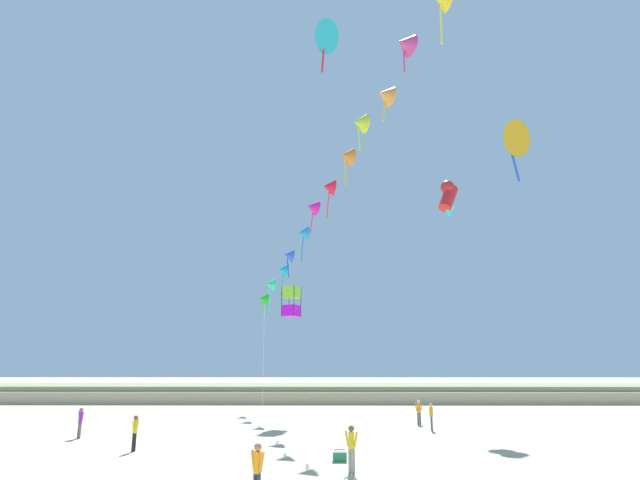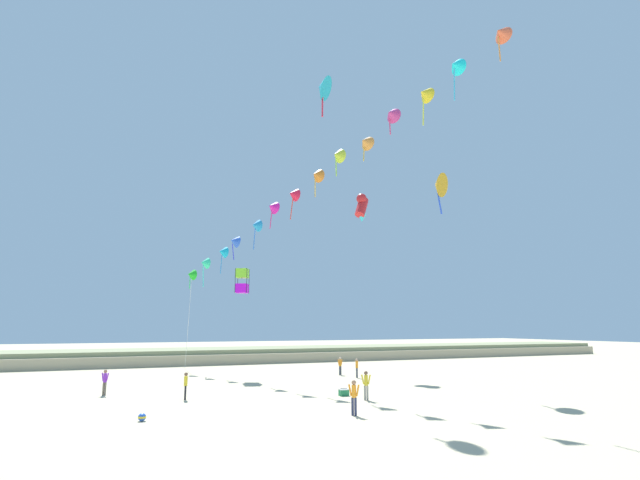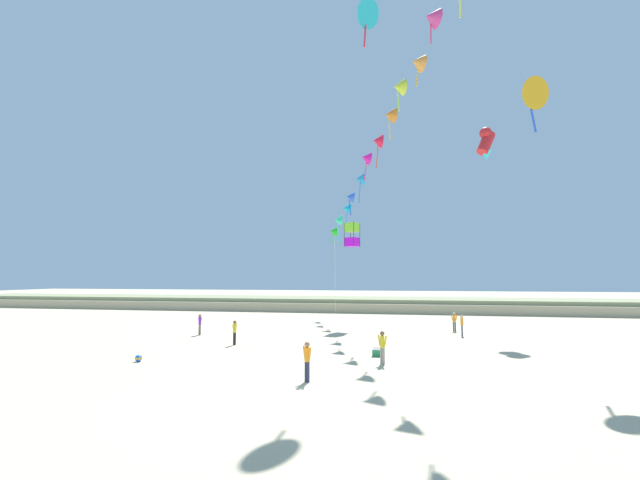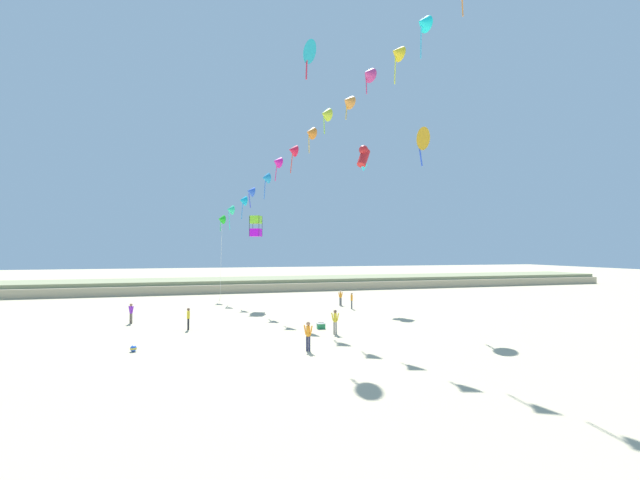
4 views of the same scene
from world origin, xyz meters
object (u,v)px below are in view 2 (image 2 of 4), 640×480
Objects in this scene: person_far_center at (357,367)px; large_kite_outer_drift at (322,88)px; large_kite_low_lead at (362,206)px; person_far_left at (354,395)px; beach_ball at (142,417)px; person_mid_center at (186,384)px; large_kite_mid_trail at (439,185)px; beach_cooler at (344,392)px; person_far_right at (366,383)px; person_near_left at (105,380)px; person_near_right at (340,365)px; large_kite_high_solo at (242,281)px.

person_far_center is 22.60m from large_kite_outer_drift.
person_far_center is 0.55× the size of large_kite_low_lead.
beach_ball is at bearing 165.16° from person_far_left.
large_kite_mid_trail is at bearing -2.15° from person_mid_center.
person_mid_center is 9.62m from beach_cooler.
large_kite_outer_drift is at bearing -130.41° from person_far_center.
person_far_right is at bearing -75.45° from large_kite_outer_drift.
person_far_right is at bearing -30.54° from person_near_left.
large_kite_mid_trail is (3.48, -10.54, 14.10)m from person_near_right.
beach_ball is at bearing -114.73° from person_mid_center.
large_kite_low_lead is (8.28, 15.72, 14.98)m from person_far_right.
person_near_left is 1.00× the size of person_mid_center.
person_near_left is at bearing -162.86° from person_near_right.
person_mid_center reaches higher than beach_ball.
person_far_center is (19.47, 3.19, 0.01)m from person_near_left.
person_far_left reaches higher than person_far_center.
large_kite_outer_drift is at bearing -18.30° from person_near_left.
person_far_left is 0.78× the size of large_kite_high_solo.
person_near_right is 0.98× the size of person_far_center.
large_kite_low_lead is 4.96× the size of beach_cooler.
large_kite_high_solo reaches higher than person_near_left.
person_near_left is at bearing -142.93° from large_kite_high_solo.
large_kite_outer_drift is at bearing -2.65° from person_mid_center.
beach_cooler is (-8.98, -1.49, -14.79)m from large_kite_mid_trail.
large_kite_low_lead is 22.46m from beach_cooler.
large_kite_mid_trail is (11.55, 7.94, 14.03)m from person_far_left.
large_kite_mid_trail is (18.32, -0.69, 14.09)m from person_mid_center.
large_kite_outer_drift reaches higher than large_kite_high_solo.
large_kite_high_solo is at bearing 101.70° from person_far_right.
large_kite_outer_drift is (-1.04, 4.00, 20.29)m from person_far_right.
large_kite_outer_drift is at bearing 178.31° from large_kite_mid_trail.
person_far_right is at bearing -114.94° from person_far_center.
large_kite_low_lead is at bearing 39.91° from beach_ball.
large_kite_mid_trail is at bearing 34.51° from person_far_left.
beach_cooler is (-5.73, -9.29, -0.70)m from person_far_center.
beach_cooler is 12.77m from beach_ball.
person_mid_center is at bearing -147.85° from large_kite_low_lead.
person_near_right is 0.47× the size of large_kite_mid_trail.
large_kite_low_lead is at bearing 24.75° from person_near_right.
person_far_left is at bearing -119.40° from large_kite_low_lead.
person_far_left is 0.58× the size of large_kite_low_lead.
large_kite_low_lead reaches higher than person_near_right.
large_kite_mid_trail is 1.54× the size of large_kite_high_solo.
person_near_right is 2.75m from person_far_center.
person_mid_center is (-14.84, -9.85, 0.01)m from person_near_right.
person_far_left is (6.76, -8.63, 0.06)m from person_mid_center.
person_mid_center is at bearing -41.74° from person_near_left.
person_far_left is 5.16m from person_far_right.
person_far_center is at bearing 49.59° from large_kite_outer_drift.
person_near_right is at bearing 70.26° from person_far_right.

